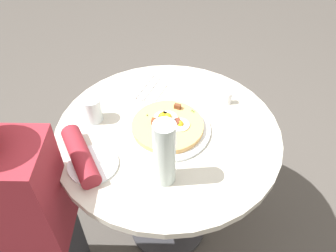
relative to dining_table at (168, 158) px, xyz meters
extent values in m
plane|color=#4C4742|center=(0.00, 0.00, -0.55)|extent=(6.00, 6.00, 0.00)
cylinder|color=beige|center=(0.00, 0.00, 0.16)|extent=(0.88, 0.88, 0.03)
cylinder|color=#333338|center=(0.00, 0.00, -0.21)|extent=(0.11, 0.11, 0.69)
cylinder|color=#333338|center=(0.00, 0.00, -0.54)|extent=(0.39, 0.39, 0.02)
cube|color=maroon|center=(-0.55, -0.29, 0.14)|extent=(0.38, 0.22, 0.48)
cylinder|color=maroon|center=(-0.30, -0.16, 0.20)|extent=(0.18, 0.26, 0.07)
cylinder|color=white|center=(0.00, 0.00, 0.18)|extent=(0.33, 0.33, 0.01)
cylinder|color=#E0AA63|center=(0.00, 0.00, 0.19)|extent=(0.28, 0.28, 0.02)
cylinder|color=white|center=(0.05, -0.01, 0.21)|extent=(0.07, 0.07, 0.01)
sphere|color=yellow|center=(0.05, -0.01, 0.21)|extent=(0.02, 0.02, 0.02)
cylinder|color=white|center=(-0.02, 0.04, 0.21)|extent=(0.06, 0.06, 0.01)
sphere|color=yellow|center=(-0.02, 0.04, 0.21)|extent=(0.03, 0.03, 0.03)
cylinder|color=white|center=(0.00, 0.03, 0.21)|extent=(0.08, 0.08, 0.01)
sphere|color=yellow|center=(0.00, 0.03, 0.21)|extent=(0.03, 0.03, 0.03)
cube|color=brown|center=(-0.05, 0.00, 0.22)|extent=(0.03, 0.02, 0.02)
cube|color=brown|center=(0.04, 0.09, 0.21)|extent=(0.03, 0.02, 0.02)
cube|color=maroon|center=(0.00, -0.05, 0.22)|extent=(0.02, 0.03, 0.02)
cube|color=brown|center=(0.04, 0.00, 0.22)|extent=(0.02, 0.03, 0.02)
cube|color=#387F2D|center=(-0.02, 0.01, 0.21)|extent=(0.01, 0.01, 0.00)
cube|color=#387F2D|center=(0.09, 0.07, 0.21)|extent=(0.00, 0.01, 0.00)
cube|color=#387F2D|center=(0.10, 0.07, 0.21)|extent=(0.01, 0.01, 0.00)
cube|color=#387F2D|center=(-0.04, 0.01, 0.21)|extent=(0.01, 0.01, 0.00)
cube|color=#387F2D|center=(-0.08, 0.05, 0.21)|extent=(0.00, 0.01, 0.00)
cube|color=#387F2D|center=(-0.01, 0.02, 0.21)|extent=(0.00, 0.01, 0.00)
cylinder|color=white|center=(-0.26, -0.18, 0.18)|extent=(0.18, 0.18, 0.01)
cube|color=white|center=(-0.09, 0.26, 0.17)|extent=(0.19, 0.21, 0.00)
cube|color=silver|center=(-0.08, 0.25, 0.18)|extent=(0.08, 0.17, 0.00)
cube|color=silver|center=(-0.11, 0.27, 0.18)|extent=(0.08, 0.17, 0.00)
cylinder|color=silver|center=(-0.29, 0.05, 0.22)|extent=(0.07, 0.07, 0.10)
cylinder|color=silver|center=(-0.01, -0.23, 0.30)|extent=(0.07, 0.07, 0.26)
cylinder|color=white|center=(0.25, 0.17, 0.20)|extent=(0.03, 0.03, 0.05)
camera|label=1|loc=(0.02, -0.94, 1.12)|focal=36.82mm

